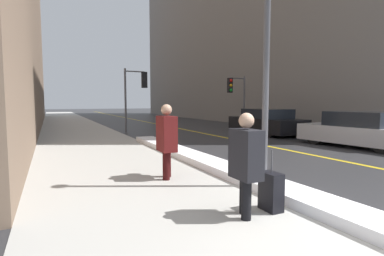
{
  "coord_description": "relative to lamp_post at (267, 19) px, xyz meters",
  "views": [
    {
      "loc": [
        -3.49,
        -2.49,
        1.66
      ],
      "look_at": [
        -0.4,
        4.0,
        1.05
      ],
      "focal_mm": 28.0,
      "sensor_mm": 36.0,
      "label": 1
    }
  ],
  "objects": [
    {
      "name": "snow_bank_curb",
      "position": [
        -0.07,
        2.62,
        -3.14
      ],
      "size": [
        0.73,
        10.78,
        0.18
      ],
      "color": "white",
      "rests_on": "ground"
    },
    {
      "name": "sidewalk_slab",
      "position": [
        -2.29,
        12.85,
        -3.23
      ],
      "size": [
        4.0,
        80.0,
        0.01
      ],
      "color": "#B2AFA8",
      "rests_on": "ground"
    },
    {
      "name": "lamp_post",
      "position": [
        0.0,
        0.0,
        0.0
      ],
      "size": [
        0.28,
        0.28,
        5.47
      ],
      "color": "#515156",
      "rests_on": "ground"
    },
    {
      "name": "pedestrian_with_shoulder_bag",
      "position": [
        -1.52,
        1.41,
        -2.33
      ],
      "size": [
        0.31,
        0.74,
        1.63
      ],
      "rotation": [
        0.0,
        0.0,
        -1.58
      ],
      "color": "#340C0C",
      "rests_on": "ground"
    },
    {
      "name": "rolling_suitcase",
      "position": [
        -0.77,
        -1.12,
        -2.93
      ],
      "size": [
        0.22,
        0.36,
        0.95
      ],
      "rotation": [
        0.0,
        0.0,
        -1.58
      ],
      "color": "black",
      "rests_on": "ground"
    },
    {
      "name": "pedestrian_in_glasses",
      "position": [
        -1.27,
        -1.15,
        -2.39
      ],
      "size": [
        0.29,
        0.49,
        1.52
      ],
      "rotation": [
        0.0,
        0.0,
        -1.58
      ],
      "color": "black",
      "rests_on": "ground"
    },
    {
      "name": "parked_car_black",
      "position": [
        6.53,
        7.95,
        -2.6
      ],
      "size": [
        2.1,
        4.87,
        1.33
      ],
      "rotation": [
        0.0,
        0.0,
        1.51
      ],
      "color": "black",
      "rests_on": "ground"
    },
    {
      "name": "road_centre_stripe",
      "position": [
        3.71,
        12.85,
        -3.23
      ],
      "size": [
        0.16,
        80.0,
        0.0
      ],
      "color": "gold",
      "rests_on": "ground"
    },
    {
      "name": "ground_plane",
      "position": [
        -0.29,
        -2.15,
        -3.23
      ],
      "size": [
        160.0,
        160.0,
        0.0
      ],
      "primitive_type": "plane",
      "color": "#2D2D30"
    },
    {
      "name": "traffic_light_near",
      "position": [
        0.76,
        12.06,
        -0.67
      ],
      "size": [
        1.31,
        0.32,
        3.55
      ],
      "rotation": [
        0.0,
        0.0,
        0.01
      ],
      "color": "#515156",
      "rests_on": "ground"
    },
    {
      "name": "parked_car_silver",
      "position": [
        6.6,
        2.72,
        -2.61
      ],
      "size": [
        2.08,
        4.29,
        1.33
      ],
      "rotation": [
        0.0,
        0.0,
        1.66
      ],
      "color": "#B2B2B7",
      "rests_on": "ground"
    },
    {
      "name": "traffic_light_far",
      "position": [
        6.73,
        11.15,
        -0.84
      ],
      "size": [
        1.31,
        0.32,
        3.32
      ],
      "rotation": [
        0.0,
        0.0,
        3.18
      ],
      "color": "#515156",
      "rests_on": "ground"
    }
  ]
}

